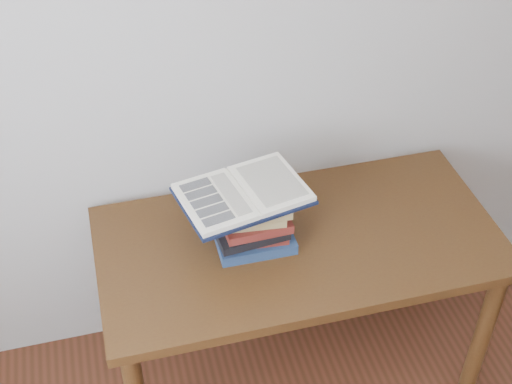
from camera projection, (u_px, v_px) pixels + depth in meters
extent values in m
cube|color=#ACA9A2|center=(282.00, 15.00, 2.20)|extent=(3.50, 0.04, 2.60)
cube|color=#3F270F|center=(299.00, 243.00, 2.32)|extent=(1.30, 0.65, 0.04)
cylinder|color=#3F270F|center=(482.00, 337.00, 2.46)|extent=(0.06, 0.06, 0.66)
cylinder|color=#3F270F|center=(121.00, 290.00, 2.62)|extent=(0.06, 0.06, 0.66)
cylinder|color=#3F270F|center=(417.00, 234.00, 2.85)|extent=(0.06, 0.06, 0.66)
cube|color=#19304D|center=(254.00, 238.00, 2.28)|extent=(0.24, 0.18, 0.04)
cube|color=maroon|center=(254.00, 230.00, 2.26)|extent=(0.21, 0.16, 0.03)
cube|color=black|center=(249.00, 228.00, 2.22)|extent=(0.23, 0.18, 0.03)
cube|color=maroon|center=(255.00, 219.00, 2.21)|extent=(0.21, 0.17, 0.03)
cube|color=#96834D|center=(249.00, 212.00, 2.19)|extent=(0.23, 0.17, 0.03)
cube|color=#96834D|center=(252.00, 201.00, 2.19)|extent=(0.23, 0.19, 0.03)
cube|color=black|center=(243.00, 196.00, 2.18)|extent=(0.43, 0.34, 0.01)
cube|color=white|center=(214.00, 201.00, 2.13)|extent=(0.23, 0.28, 0.02)
cube|color=white|center=(271.00, 183.00, 2.20)|extent=(0.23, 0.28, 0.02)
cylinder|color=white|center=(243.00, 193.00, 2.17)|extent=(0.06, 0.25, 0.01)
cube|color=black|center=(195.00, 185.00, 2.18)|extent=(0.10, 0.05, 0.00)
cube|color=black|center=(201.00, 193.00, 2.15)|extent=(0.10, 0.05, 0.00)
cube|color=black|center=(207.00, 201.00, 2.12)|extent=(0.10, 0.05, 0.00)
cube|color=black|center=(212.00, 210.00, 2.09)|extent=(0.10, 0.05, 0.00)
cube|color=black|center=(218.00, 219.00, 2.06)|extent=(0.10, 0.05, 0.00)
cube|color=beige|center=(231.00, 194.00, 2.15)|extent=(0.09, 0.21, 0.00)
cube|color=beige|center=(272.00, 181.00, 2.19)|extent=(0.19, 0.24, 0.00)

